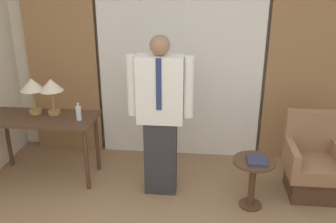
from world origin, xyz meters
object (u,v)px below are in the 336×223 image
book (257,160)px  table_lamp_left (32,87)px  table_lamp_right (51,87)px  bottle_near_edge (79,113)px  desk (42,126)px  side_table (253,175)px  armchair (312,166)px  person (160,112)px

book → table_lamp_left: bearing=168.4°
table_lamp_right → bottle_near_edge: table_lamp_right is taller
desk → side_table: (2.41, -0.37, -0.29)m
table_lamp_left → side_table: size_ratio=0.77×
bottle_near_edge → armchair: 2.69m
table_lamp_right → book: size_ratio=1.90×
table_lamp_left → armchair: (3.22, -0.16, -0.78)m
desk → book: (2.43, -0.40, -0.10)m
bottle_near_edge → book: 2.02m
bottle_near_edge → side_table: size_ratio=0.37×
book → person: bearing=167.7°
side_table → book: (0.02, -0.03, 0.19)m
table_lamp_right → book: bearing=-12.7°
table_lamp_left → person: person is taller
side_table → book: 0.20m
table_lamp_right → armchair: size_ratio=0.46×
person → armchair: 1.81m
table_lamp_left → bottle_near_edge: size_ratio=2.07×
desk → armchair: 3.12m
table_lamp_right → table_lamp_left: bearing=180.0°
person → armchair: size_ratio=1.95×
table_lamp_left → book: size_ratio=1.90×
desk → table_lamp_left: (-0.11, 0.12, 0.45)m
table_lamp_left → armchair: table_lamp_left is taller
desk → side_table: 2.46m
desk → table_lamp_right: (0.11, 0.12, 0.45)m
desk → book: desk is taller
desk → bottle_near_edge: bottle_near_edge is taller
table_lamp_right → person: 1.35m
armchair → side_table: armchair is taller
table_lamp_left → book: 2.66m
armchair → side_table: (-0.69, -0.34, 0.04)m
table_lamp_right → armchair: bearing=-3.0°
person → armchair: bearing=4.9°
person → armchair: (1.69, 0.14, -0.63)m
bottle_near_edge → armchair: bottle_near_edge is taller
desk → table_lamp_right: 0.48m
person → table_lamp_right: bearing=167.0°
table_lamp_right → bottle_near_edge: size_ratio=2.07×
person → book: 1.11m
desk → book: 2.47m
desk → table_lamp_left: table_lamp_left is taller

